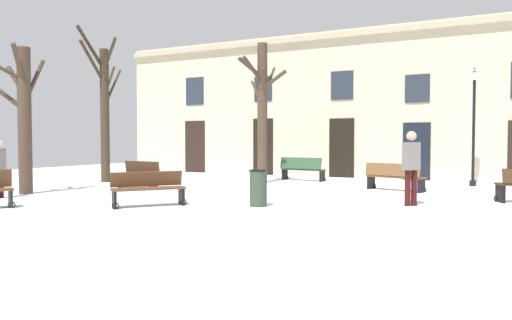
{
  "coord_description": "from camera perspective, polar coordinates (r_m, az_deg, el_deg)",
  "views": [
    {
      "loc": [
        6.36,
        -10.73,
        1.59
      ],
      "look_at": [
        0.0,
        1.92,
        1.02
      ],
      "focal_mm": 34.1,
      "sensor_mm": 36.0,
      "label": 1
    }
  ],
  "objects": [
    {
      "name": "person_near_bench",
      "position": [
        12.36,
        17.73,
        -0.44
      ],
      "size": [
        0.43,
        0.42,
        1.82
      ],
      "rotation": [
        0.0,
        0.0,
        0.77
      ],
      "color": "#350F0F",
      "rests_on": "ground"
    },
    {
      "name": "bench_facing_shops",
      "position": [
        16.58,
        -13.57,
        -1.64
      ],
      "size": [
        1.6,
        0.61,
        0.91
      ],
      "rotation": [
        0.0,
        0.0,
        6.18
      ],
      "color": "#3D2819",
      "rests_on": "ground"
    },
    {
      "name": "streetlamp",
      "position": [
        18.5,
        24.19,
        4.9
      ],
      "size": [
        0.3,
        0.3,
        4.1
      ],
      "color": "black",
      "rests_on": "ground"
    },
    {
      "name": "tree_near_facade",
      "position": [
        19.47,
        -17.38,
        5.96
      ],
      "size": [
        1.72,
        2.37,
        5.77
      ],
      "color": "#382B1E",
      "rests_on": "ground"
    },
    {
      "name": "tree_center",
      "position": [
        18.36,
        0.71,
        6.08
      ],
      "size": [
        2.04,
        2.21,
        5.23
      ],
      "color": "#423326",
      "rests_on": "ground"
    },
    {
      "name": "bench_far_corner",
      "position": [
        15.95,
        15.92,
        -1.87
      ],
      "size": [
        1.94,
        1.05,
        0.88
      ],
      "rotation": [
        0.0,
        0.0,
        2.82
      ],
      "color": "brown",
      "rests_on": "ground"
    },
    {
      "name": "tree_right_of_center",
      "position": [
        16.0,
        -25.62,
        4.81
      ],
      "size": [
        1.38,
        1.99,
        4.35
      ],
      "color": "#423326",
      "rests_on": "ground"
    },
    {
      "name": "bench_by_litter_bin",
      "position": [
        19.29,
        5.45,
        -1.04
      ],
      "size": [
        1.84,
        0.68,
        0.93
      ],
      "rotation": [
        0.0,
        0.0,
        3.04
      ],
      "color": "#2D4C33",
      "rests_on": "ground"
    },
    {
      "name": "bench_near_lamp",
      "position": [
        12.03,
        -12.53,
        -3.24
      ],
      "size": [
        1.46,
        1.66,
        0.84
      ],
      "rotation": [
        0.0,
        0.0,
        0.89
      ],
      "color": "#51331E",
      "rests_on": "ground"
    },
    {
      "name": "ground_plane",
      "position": [
        12.57,
        -3.95,
        -4.97
      ],
      "size": [
        35.1,
        35.1,
        0.0
      ],
      "primitive_type": "plane",
      "color": "white"
    },
    {
      "name": "building_facade",
      "position": [
        21.55,
        9.51,
        6.59
      ],
      "size": [
        21.94,
        0.6,
        6.33
      ],
      "color": "beige",
      "rests_on": "ground"
    },
    {
      "name": "litter_bin",
      "position": [
        11.74,
        0.26,
        -3.29
      ],
      "size": [
        0.45,
        0.45,
        0.89
      ],
      "color": "#2D3D2D",
      "rests_on": "ground"
    }
  ]
}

